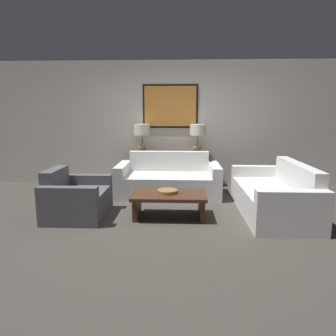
% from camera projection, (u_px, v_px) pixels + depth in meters
% --- Properties ---
extents(ground_plane, '(20.00, 20.00, 0.00)m').
position_uv_depth(ground_plane, '(165.00, 221.00, 4.41)').
color(ground_plane, '#3D3833').
extents(back_wall, '(7.79, 0.12, 2.65)m').
position_uv_depth(back_wall, '(170.00, 124.00, 6.51)').
color(back_wall, beige).
rests_on(back_wall, ground_plane).
extents(console_table, '(1.65, 0.39, 0.73)m').
position_uv_depth(console_table, '(170.00, 170.00, 6.42)').
color(console_table, '#332319').
rests_on(console_table, ground_plane).
extents(table_lamp_left, '(0.33, 0.33, 0.60)m').
position_uv_depth(table_lamp_left, '(142.00, 133.00, 6.30)').
color(table_lamp_left, tan).
rests_on(table_lamp_left, console_table).
extents(table_lamp_right, '(0.33, 0.33, 0.60)m').
position_uv_depth(table_lamp_right, '(198.00, 133.00, 6.25)').
color(table_lamp_right, tan).
rests_on(table_lamp_right, console_table).
extents(couch_by_back_wall, '(1.93, 0.94, 0.80)m').
position_uv_depth(couch_by_back_wall, '(169.00, 181.00, 5.76)').
color(couch_by_back_wall, silver).
rests_on(couch_by_back_wall, ground_plane).
extents(couch_by_side, '(0.94, 1.93, 0.80)m').
position_uv_depth(couch_by_side, '(274.00, 197.00, 4.69)').
color(couch_by_side, silver).
rests_on(couch_by_side, ground_plane).
extents(coffee_table, '(1.11, 0.64, 0.37)m').
position_uv_depth(coffee_table, '(169.00, 200.00, 4.52)').
color(coffee_table, '#3D2616').
rests_on(coffee_table, ground_plane).
extents(decorative_bowl, '(0.31, 0.31, 0.05)m').
position_uv_depth(decorative_bowl, '(167.00, 191.00, 4.53)').
color(decorative_bowl, olive).
rests_on(decorative_bowl, coffee_table).
extents(armchair_near_back_wall, '(0.85, 0.95, 0.74)m').
position_uv_depth(armchair_near_back_wall, '(76.00, 200.00, 4.56)').
color(armchair_near_back_wall, '#4C4C51').
rests_on(armchair_near_back_wall, ground_plane).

